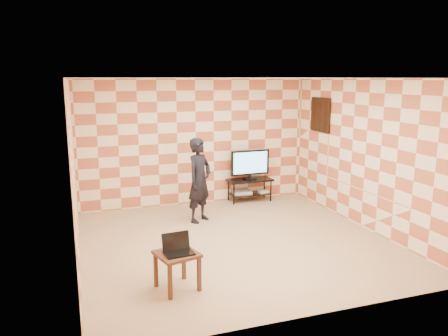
{
  "coord_description": "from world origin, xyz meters",
  "views": [
    {
      "loc": [
        -2.42,
        -6.54,
        2.69
      ],
      "look_at": [
        0.0,
        0.6,
        1.15
      ],
      "focal_mm": 35.0,
      "sensor_mm": 36.0,
      "label": 1
    }
  ],
  "objects_px": {
    "tv": "(250,163)",
    "person": "(199,180)",
    "tv_stand": "(250,185)",
    "side_table": "(177,259)"
  },
  "relations": [
    {
      "from": "tv",
      "to": "person",
      "type": "height_order",
      "value": "person"
    },
    {
      "from": "tv_stand",
      "to": "tv",
      "type": "relative_size",
      "value": 1.11
    },
    {
      "from": "side_table",
      "to": "tv",
      "type": "bearing_deg",
      "value": 55.54
    },
    {
      "from": "tv_stand",
      "to": "tv",
      "type": "distance_m",
      "value": 0.5
    },
    {
      "from": "tv_stand",
      "to": "side_table",
      "type": "relative_size",
      "value": 1.65
    },
    {
      "from": "tv",
      "to": "tv_stand",
      "type": "bearing_deg",
      "value": 87.9
    },
    {
      "from": "person",
      "to": "tv_stand",
      "type": "bearing_deg",
      "value": -2.59
    },
    {
      "from": "tv_stand",
      "to": "tv",
      "type": "xyz_separation_m",
      "value": [
        -0.0,
        -0.0,
        0.5
      ]
    },
    {
      "from": "side_table",
      "to": "person",
      "type": "relative_size",
      "value": 0.38
    },
    {
      "from": "tv",
      "to": "side_table",
      "type": "distance_m",
      "value": 4.39
    }
  ]
}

